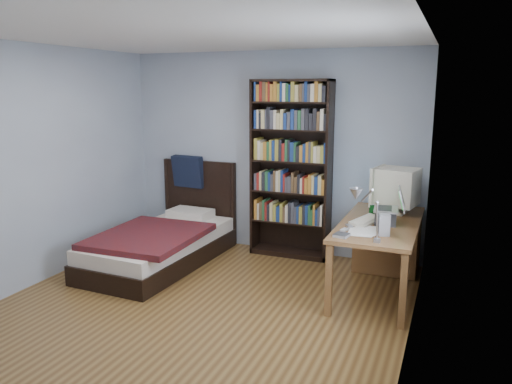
{
  "coord_description": "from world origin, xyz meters",
  "views": [
    {
      "loc": [
        2.16,
        -3.75,
        2.05
      ],
      "look_at": [
        0.32,
        0.81,
        1.02
      ],
      "focal_mm": 35.0,
      "sensor_mm": 36.0,
      "label": 1
    }
  ],
  "objects_px": {
    "bed": "(163,241)",
    "laptop": "(388,214)",
    "desk": "(385,239)",
    "soda_can": "(372,210)",
    "desk_lamp": "(360,200)",
    "speaker": "(384,225)",
    "keyboard": "(367,221)",
    "bookshelf": "(291,169)",
    "crt_monitor": "(395,187)"
  },
  "relations": [
    {
      "from": "speaker",
      "to": "bookshelf",
      "type": "relative_size",
      "value": 0.09
    },
    {
      "from": "laptop",
      "to": "soda_can",
      "type": "xyz_separation_m",
      "value": [
        -0.2,
        0.32,
        -0.05
      ]
    },
    {
      "from": "desk",
      "to": "speaker",
      "type": "distance_m",
      "value": 1.01
    },
    {
      "from": "desk",
      "to": "bed",
      "type": "distance_m",
      "value": 2.57
    },
    {
      "from": "crt_monitor",
      "to": "speaker",
      "type": "distance_m",
      "value": 0.91
    },
    {
      "from": "crt_monitor",
      "to": "bed",
      "type": "relative_size",
      "value": 0.24
    },
    {
      "from": "desk",
      "to": "keyboard",
      "type": "height_order",
      "value": "keyboard"
    },
    {
      "from": "bookshelf",
      "to": "bed",
      "type": "xyz_separation_m",
      "value": [
        -1.33,
        -0.8,
        -0.82
      ]
    },
    {
      "from": "desk_lamp",
      "to": "keyboard",
      "type": "bearing_deg",
      "value": 95.27
    },
    {
      "from": "keyboard",
      "to": "soda_can",
      "type": "height_order",
      "value": "soda_can"
    },
    {
      "from": "desk_lamp",
      "to": "speaker",
      "type": "distance_m",
      "value": 0.68
    },
    {
      "from": "speaker",
      "to": "soda_can",
      "type": "height_order",
      "value": "speaker"
    },
    {
      "from": "desk",
      "to": "crt_monitor",
      "type": "bearing_deg",
      "value": -11.87
    },
    {
      "from": "desk",
      "to": "bed",
      "type": "relative_size",
      "value": 0.78
    },
    {
      "from": "laptop",
      "to": "bed",
      "type": "distance_m",
      "value": 2.66
    },
    {
      "from": "desk_lamp",
      "to": "speaker",
      "type": "relative_size",
      "value": 2.8
    },
    {
      "from": "keyboard",
      "to": "soda_can",
      "type": "bearing_deg",
      "value": 107.78
    },
    {
      "from": "desk_lamp",
      "to": "bed",
      "type": "bearing_deg",
      "value": 158.72
    },
    {
      "from": "bed",
      "to": "laptop",
      "type": "bearing_deg",
      "value": 0.21
    },
    {
      "from": "desk_lamp",
      "to": "laptop",
      "type": "bearing_deg",
      "value": 83.71
    },
    {
      "from": "crt_monitor",
      "to": "desk_lamp",
      "type": "bearing_deg",
      "value": -94.29
    },
    {
      "from": "desk",
      "to": "laptop",
      "type": "distance_m",
      "value": 0.67
    },
    {
      "from": "crt_monitor",
      "to": "keyboard",
      "type": "bearing_deg",
      "value": -111.75
    },
    {
      "from": "desk",
      "to": "speaker",
      "type": "bearing_deg",
      "value": -83.95
    },
    {
      "from": "desk_lamp",
      "to": "bookshelf",
      "type": "relative_size",
      "value": 0.26
    },
    {
      "from": "crt_monitor",
      "to": "bookshelf",
      "type": "height_order",
      "value": "bookshelf"
    },
    {
      "from": "crt_monitor",
      "to": "speaker",
      "type": "bearing_deg",
      "value": -88.84
    },
    {
      "from": "bookshelf",
      "to": "bed",
      "type": "relative_size",
      "value": 1.02
    },
    {
      "from": "speaker",
      "to": "bed",
      "type": "distance_m",
      "value": 2.7
    },
    {
      "from": "bed",
      "to": "desk",
      "type": "bearing_deg",
      "value": 11.71
    },
    {
      "from": "desk",
      "to": "bookshelf",
      "type": "bearing_deg",
      "value": 166.69
    },
    {
      "from": "laptop",
      "to": "keyboard",
      "type": "xyz_separation_m",
      "value": [
        -0.2,
        -0.01,
        -0.09
      ]
    },
    {
      "from": "desk",
      "to": "soda_can",
      "type": "height_order",
      "value": "soda_can"
    },
    {
      "from": "laptop",
      "to": "bed",
      "type": "xyz_separation_m",
      "value": [
        -2.59,
        -0.01,
        -0.58
      ]
    },
    {
      "from": "bed",
      "to": "desk_lamp",
      "type": "bearing_deg",
      "value": -21.28
    },
    {
      "from": "desk_lamp",
      "to": "bookshelf",
      "type": "xyz_separation_m",
      "value": [
        -1.16,
        1.77,
        -0.09
      ]
    },
    {
      "from": "crt_monitor",
      "to": "laptop",
      "type": "relative_size",
      "value": 1.33
    },
    {
      "from": "keyboard",
      "to": "desk",
      "type": "bearing_deg",
      "value": 93.69
    },
    {
      "from": "desk",
      "to": "desk_lamp",
      "type": "xyz_separation_m",
      "value": [
        -0.03,
        -1.49,
        0.75
      ]
    },
    {
      "from": "desk_lamp",
      "to": "bed",
      "type": "relative_size",
      "value": 0.26
    },
    {
      "from": "keyboard",
      "to": "bed",
      "type": "bearing_deg",
      "value": -163.01
    },
    {
      "from": "desk_lamp",
      "to": "bookshelf",
      "type": "bearing_deg",
      "value": 123.17
    },
    {
      "from": "desk",
      "to": "desk_lamp",
      "type": "bearing_deg",
      "value": -91.23
    },
    {
      "from": "bookshelf",
      "to": "bed",
      "type": "distance_m",
      "value": 1.76
    },
    {
      "from": "laptop",
      "to": "desk_lamp",
      "type": "height_order",
      "value": "desk_lamp"
    },
    {
      "from": "speaker",
      "to": "bed",
      "type": "bearing_deg",
      "value": 156.83
    },
    {
      "from": "speaker",
      "to": "bed",
      "type": "height_order",
      "value": "bed"
    },
    {
      "from": "crt_monitor",
      "to": "desk",
      "type": "bearing_deg",
      "value": 168.13
    },
    {
      "from": "crt_monitor",
      "to": "keyboard",
      "type": "xyz_separation_m",
      "value": [
        -0.2,
        -0.5,
        -0.26
      ]
    },
    {
      "from": "desk",
      "to": "desk_lamp",
      "type": "distance_m",
      "value": 1.67
    }
  ]
}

